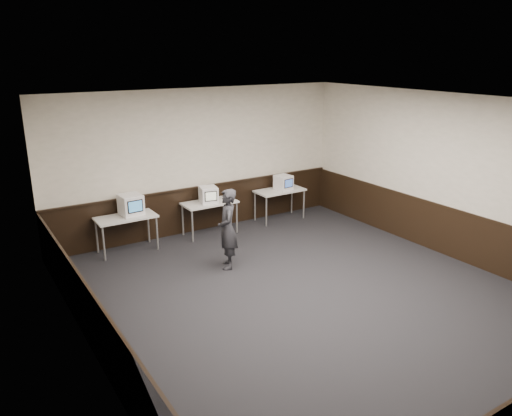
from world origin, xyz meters
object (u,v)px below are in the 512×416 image
(desk_center, at_px, (210,205))
(desk_right, at_px, (280,193))
(desk_left, at_px, (126,220))
(emac_right, at_px, (283,182))
(emac_center, at_px, (209,195))
(person, at_px, (228,229))
(emac_left, at_px, (131,205))

(desk_center, xyz_separation_m, desk_right, (1.90, 0.00, 0.00))
(desk_left, xyz_separation_m, emac_right, (3.88, -0.03, 0.25))
(desk_center, relative_size, emac_center, 2.69)
(emac_center, height_order, person, person)
(desk_right, bearing_deg, emac_left, 179.32)
(desk_right, distance_m, emac_center, 1.96)
(desk_right, bearing_deg, emac_center, -178.67)
(desk_left, distance_m, person, 2.25)
(desk_left, xyz_separation_m, emac_left, (0.14, 0.04, 0.29))
(desk_center, relative_size, emac_left, 2.47)
(desk_center, height_order, emac_center, emac_center)
(emac_left, height_order, person, person)
(emac_left, bearing_deg, emac_center, -6.81)
(desk_right, relative_size, person, 0.78)
(desk_center, xyz_separation_m, person, (-0.54, -1.80, 0.09))
(desk_right, bearing_deg, emac_right, -23.36)
(emac_center, bearing_deg, person, -94.77)
(desk_left, xyz_separation_m, emac_center, (1.86, -0.05, 0.25))
(emac_right, xyz_separation_m, person, (-2.52, -1.76, -0.16))
(emac_left, bearing_deg, desk_center, -5.28)
(desk_left, height_order, desk_right, same)
(emac_right, relative_size, person, 0.27)
(person, bearing_deg, desk_left, -118.62)
(desk_center, relative_size, person, 0.78)
(desk_left, distance_m, desk_center, 1.90)
(emac_left, distance_m, emac_right, 3.74)
(desk_center, bearing_deg, emac_right, -1.00)
(emac_left, relative_size, emac_right, 1.17)
(desk_right, xyz_separation_m, person, (-2.44, -1.80, 0.09))
(person, bearing_deg, desk_center, -172.54)
(desk_center, bearing_deg, emac_center, -132.16)
(emac_left, bearing_deg, desk_right, -4.55)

